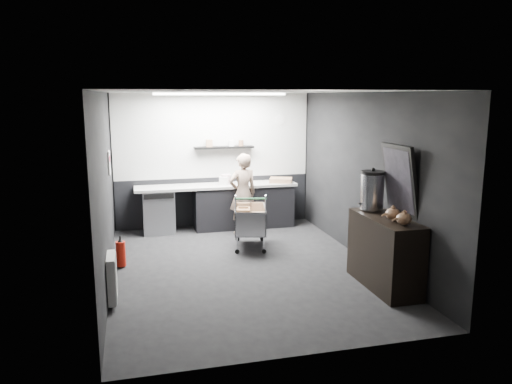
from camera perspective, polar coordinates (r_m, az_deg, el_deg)
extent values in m
plane|color=black|center=(7.87, -1.41, -8.67)|extent=(5.50, 5.50, 0.00)
plane|color=white|center=(7.41, -1.51, 11.40)|extent=(5.50, 5.50, 0.00)
plane|color=black|center=(10.20, -4.89, 3.65)|extent=(5.50, 0.00, 5.50)
plane|color=black|center=(4.94, 5.65, -4.29)|extent=(5.50, 0.00, 5.50)
plane|color=black|center=(7.35, -16.84, 0.35)|extent=(0.00, 5.50, 5.50)
plane|color=black|center=(8.20, 12.31, 1.63)|extent=(0.00, 5.50, 5.50)
cube|color=#B9B9B5|center=(10.12, -4.92, 6.44)|extent=(3.95, 0.02, 1.70)
cube|color=black|center=(10.32, -4.80, -1.05)|extent=(3.95, 0.02, 1.00)
cube|color=black|center=(10.07, -3.67, 5.12)|extent=(1.20, 0.22, 0.04)
cylinder|color=silver|center=(10.41, 2.76, 8.25)|extent=(0.20, 0.03, 0.20)
cube|color=white|center=(8.61, -16.43, 3.22)|extent=(0.02, 0.30, 0.40)
cube|color=red|center=(8.60, -16.42, 3.68)|extent=(0.02, 0.22, 0.10)
cube|color=silver|center=(6.74, -16.16, -9.39)|extent=(0.10, 0.50, 0.60)
cube|color=white|center=(9.22, -4.10, 11.11)|extent=(2.40, 0.20, 0.04)
cube|color=black|center=(10.14, -1.43, -1.67)|extent=(2.00, 0.56, 0.85)
cube|color=#A6A6A1|center=(9.95, -4.54, 0.70)|extent=(3.20, 0.60, 0.05)
cube|color=#9EA0A5|center=(9.91, -11.07, -2.17)|extent=(0.60, 0.58, 0.85)
cube|color=black|center=(9.55, -11.04, -0.49)|extent=(0.56, 0.02, 0.10)
imported|color=#BDAA96|center=(9.61, -1.52, -0.20)|extent=(0.63, 0.47, 1.56)
cube|color=silver|center=(8.82, -0.67, -4.43)|extent=(0.70, 0.92, 0.02)
cube|color=silver|center=(8.71, -2.32, -3.21)|extent=(0.20, 0.81, 0.44)
cube|color=silver|center=(8.83, 0.95, -3.01)|extent=(0.20, 0.81, 0.44)
cube|color=silver|center=(8.39, -0.02, -3.76)|extent=(0.53, 0.14, 0.44)
cube|color=silver|center=(9.15, -1.26, -2.52)|extent=(0.53, 0.14, 0.44)
cylinder|color=silver|center=(8.46, -1.57, -6.07)|extent=(0.02, 0.02, 0.29)
cylinder|color=silver|center=(8.57, 1.41, -5.85)|extent=(0.02, 0.02, 0.29)
cylinder|color=silver|center=(9.16, -2.60, -4.74)|extent=(0.02, 0.02, 0.29)
cylinder|color=silver|center=(9.26, 0.16, -4.55)|extent=(0.02, 0.02, 0.29)
cylinder|color=#23803F|center=(8.23, 0.08, -0.76)|extent=(0.53, 0.15, 0.03)
cube|color=brown|center=(8.84, -1.55, -3.10)|extent=(0.29, 0.34, 0.37)
cube|color=brown|center=(8.70, 0.38, -3.46)|extent=(0.27, 0.31, 0.33)
cylinder|color=black|center=(8.50, -1.57, -6.88)|extent=(0.08, 0.05, 0.08)
cylinder|color=black|center=(9.20, -2.60, -5.49)|extent=(0.08, 0.05, 0.08)
cylinder|color=black|center=(8.61, 1.40, -6.66)|extent=(0.08, 0.05, 0.08)
cylinder|color=black|center=(9.29, 0.16, -5.30)|extent=(0.08, 0.05, 0.08)
cube|color=black|center=(7.20, 14.48, -6.71)|extent=(0.50, 1.34, 1.00)
cylinder|color=silver|center=(7.39, 13.13, 0.05)|extent=(0.33, 0.33, 0.51)
cylinder|color=black|center=(7.35, 13.22, 2.18)|extent=(0.33, 0.33, 0.04)
sphere|color=black|center=(7.34, 13.24, 2.52)|extent=(0.06, 0.06, 0.06)
ellipsoid|color=brown|center=(6.91, 15.38, -2.43)|extent=(0.20, 0.20, 0.16)
ellipsoid|color=brown|center=(6.67, 16.55, -2.96)|extent=(0.20, 0.20, 0.16)
cube|color=black|center=(7.12, 16.14, 1.31)|extent=(0.22, 0.78, 1.00)
cube|color=black|center=(7.11, 15.97, 1.30)|extent=(0.16, 0.67, 0.86)
cylinder|color=#AF180B|center=(8.11, -15.18, -6.83)|extent=(0.15, 0.15, 0.39)
cone|color=black|center=(8.04, -15.26, -5.34)|extent=(0.10, 0.10, 0.06)
cylinder|color=black|center=(8.03, -15.28, -5.08)|extent=(0.03, 0.03, 0.06)
cube|color=#8D684B|center=(10.19, 2.86, 1.36)|extent=(0.54, 0.48, 0.09)
cylinder|color=beige|center=(9.96, -3.44, 1.45)|extent=(0.20, 0.20, 0.20)
cube|color=silver|center=(9.90, -3.68, 1.28)|extent=(0.21, 0.18, 0.16)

